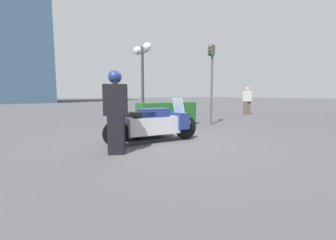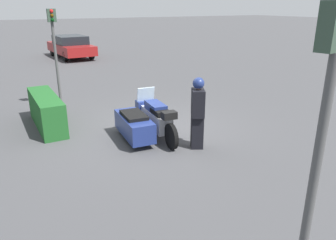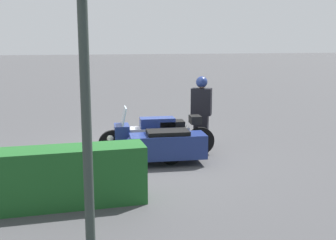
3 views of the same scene
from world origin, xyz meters
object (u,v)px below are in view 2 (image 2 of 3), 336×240
object	(u,v)px
traffic_light_near	(55,44)
traffic_light_far	(317,137)
officer_rider	(198,111)
hedge_bush_curbside	(47,111)
parked_car_background	(71,46)
police_motorcycle	(143,120)

from	to	relation	value
traffic_light_near	traffic_light_far	size ratio (longest dim) A/B	0.96
officer_rider	traffic_light_far	distance (m)	4.96
hedge_bush_curbside	traffic_light_near	distance (m)	2.48
parked_car_background	police_motorcycle	bearing A→B (deg)	169.69
traffic_light_far	parked_car_background	world-z (taller)	traffic_light_far
officer_rider	parked_car_background	distance (m)	16.27
traffic_light_far	parked_car_background	bearing A→B (deg)	-19.34
officer_rider	hedge_bush_curbside	bearing A→B (deg)	-19.91
traffic_light_near	parked_car_background	distance (m)	11.76
police_motorcycle	hedge_bush_curbside	world-z (taller)	police_motorcycle
police_motorcycle	officer_rider	xyz separation A→B (m)	(-1.28, -0.87, 0.47)
parked_car_background	officer_rider	bearing A→B (deg)	173.24
officer_rider	parked_car_background	xyz separation A→B (m)	(16.25, -0.86, -0.17)
hedge_bush_curbside	traffic_light_far	world-z (taller)	traffic_light_far
officer_rider	parked_car_background	bearing A→B (deg)	-64.76
officer_rider	traffic_light_near	bearing A→B (deg)	-37.77
police_motorcycle	traffic_light_far	distance (m)	6.06
officer_rider	traffic_light_near	distance (m)	5.58
police_motorcycle	officer_rider	size ratio (longest dim) A/B	1.51
traffic_light_far	parked_car_background	distance (m)	20.91
parked_car_background	traffic_light_far	bearing A→B (deg)	169.05
traffic_light_near	traffic_light_far	world-z (taller)	traffic_light_far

